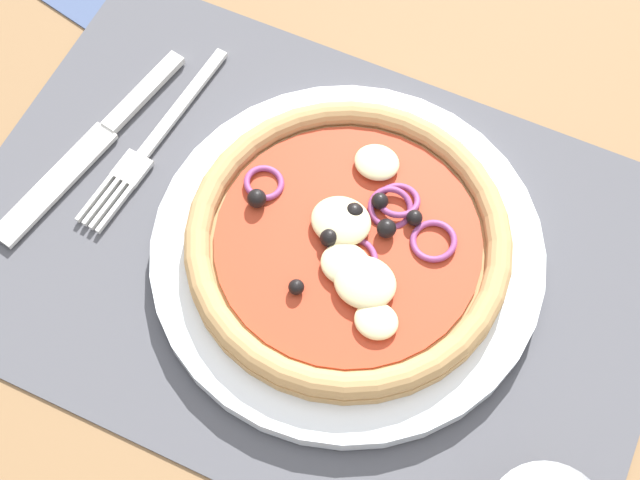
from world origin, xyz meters
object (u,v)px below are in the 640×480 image
Objects in this scene: plate at (347,253)px; knife at (92,146)px; pizza at (349,241)px; fork at (150,145)px.

plate is 21.17cm from knife.
fork is (17.25, -2.18, -2.32)cm from pizza.
pizza is 1.13× the size of knife.
plate is 17.36cm from fork.
pizza is (-0.04, -0.01, 1.83)cm from plate.
fork is at bearing -7.26° from plate.
knife is at bearing -0.71° from pizza.
pizza reaches higher than knife.
pizza is 17.54cm from fork.
plate reaches higher than fork.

